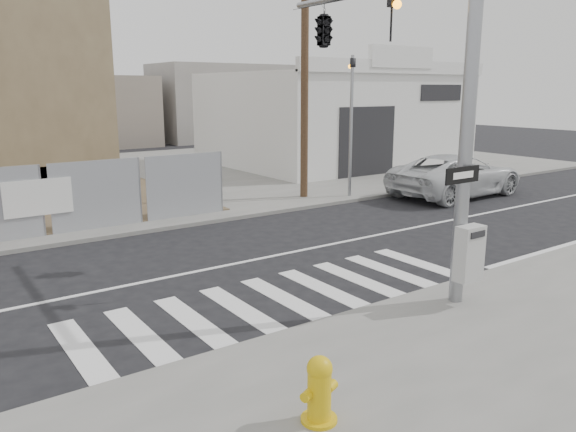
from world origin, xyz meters
TOP-DOWN VIEW (x-y plane):
  - ground at (0.00, 0.00)m, footprint 100.00×100.00m
  - sidewalk_far at (0.00, 14.00)m, footprint 50.00×20.00m
  - signal_pole at (2.49, -2.05)m, footprint 0.96×5.87m
  - far_signal_pole at (8.00, 4.60)m, footprint 0.16×0.20m
  - concrete_wall_right at (-0.50, 14.08)m, footprint 5.50×1.30m
  - auto_shop at (14.00, 12.97)m, footprint 12.00×10.20m
  - utility_pole_right at (6.50, 5.50)m, footprint 1.60×0.28m
  - fire_hydrant at (-2.18, -6.47)m, footprint 0.60×0.60m
  - suv at (11.84, 2.67)m, footprint 5.99×2.92m
  - traffic_cone_d at (-1.23, 5.34)m, footprint 0.46×0.46m

SIDE VIEW (x-z plane):
  - ground at x=0.00m, z-range 0.00..0.00m
  - sidewalk_far at x=0.00m, z-range 0.00..0.12m
  - traffic_cone_d at x=-1.23m, z-range 0.11..0.81m
  - fire_hydrant at x=-2.18m, z-range 0.11..0.98m
  - suv at x=11.84m, z-range 0.00..1.64m
  - auto_shop at x=14.00m, z-range -0.44..5.51m
  - concrete_wall_right at x=-0.50m, z-range -0.62..7.38m
  - far_signal_pole at x=8.00m, z-range 0.68..6.28m
  - signal_pole at x=2.49m, z-range 1.28..8.28m
  - utility_pole_right at x=6.50m, z-range 0.20..10.20m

